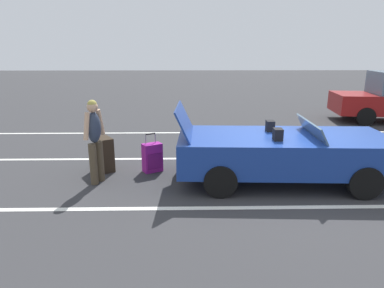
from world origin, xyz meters
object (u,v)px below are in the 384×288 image
object	(u,v)px
suitcase_large_black	(104,154)
suitcase_medium_bright	(152,158)
convertible_car	(293,153)
traveler_person	(95,137)

from	to	relation	value
suitcase_large_black	suitcase_medium_bright	world-z (taller)	suitcase_medium_bright
convertible_car	suitcase_large_black	bearing A→B (deg)	172.68
suitcase_medium_bright	traveler_person	xyz separation A→B (m)	(-1.04, -0.62, 0.62)
convertible_car	traveler_person	bearing A→B (deg)	-177.13
convertible_car	suitcase_medium_bright	size ratio (longest dim) A/B	5.10
suitcase_large_black	suitcase_medium_bright	bearing A→B (deg)	143.15
suitcase_large_black	traveler_person	size ratio (longest dim) A/B	0.45
convertible_car	suitcase_large_black	size ratio (longest dim) A/B	5.76
suitcase_large_black	suitcase_medium_bright	xyz separation A→B (m)	(1.05, -0.08, -0.06)
traveler_person	convertible_car	bearing A→B (deg)	24.13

